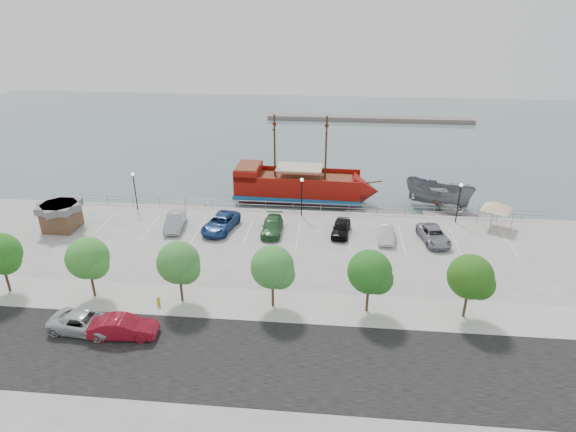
{
  "coord_description": "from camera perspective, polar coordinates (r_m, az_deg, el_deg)",
  "views": [
    {
      "loc": [
        3.0,
        -39.93,
        21.3
      ],
      "look_at": [
        -1.0,
        2.0,
        2.0
      ],
      "focal_mm": 30.0,
      "sensor_mm": 36.0,
      "label": 1
    }
  ],
  "objects": [
    {
      "name": "parked_car_f",
      "position": [
        47.04,
        11.49,
        -1.91
      ],
      "size": [
        1.64,
        4.23,
        1.37
      ],
      "primitive_type": "imported",
      "rotation": [
        0.0,
        0.0,
        -0.05
      ],
      "color": "silver",
      "rests_on": "land_slab"
    },
    {
      "name": "street",
      "position": [
        32.17,
        -1.33,
        -16.83
      ],
      "size": [
        100.0,
        8.0,
        0.04
      ],
      "primitive_type": "cube",
      "color": "black",
      "rests_on": "land_slab"
    },
    {
      "name": "tree_c",
      "position": [
        36.52,
        -12.67,
        -5.59
      ],
      "size": [
        3.3,
        3.2,
        5.0
      ],
      "color": "#473321",
      "rests_on": "sidewalk"
    },
    {
      "name": "seawall_railing",
      "position": [
        52.14,
        1.7,
        1.13
      ],
      "size": [
        50.0,
        0.06,
        1.0
      ],
      "color": "gray",
      "rests_on": "land_slab"
    },
    {
      "name": "far_shore",
      "position": [
        97.68,
        9.61,
        11.32
      ],
      "size": [
        40.0,
        3.0,
        0.8
      ],
      "primitive_type": "cube",
      "color": "#6E665D",
      "rests_on": "ground"
    },
    {
      "name": "lamp_post_left",
      "position": [
        54.17,
        -17.77,
        3.59
      ],
      "size": [
        0.36,
        0.36,
        4.28
      ],
      "color": "black",
      "rests_on": "land_slab"
    },
    {
      "name": "street_sedan",
      "position": [
        35.45,
        -18.92,
        -12.37
      ],
      "size": [
        4.69,
        1.96,
        1.51
      ],
      "primitive_type": "imported",
      "rotation": [
        0.0,
        0.0,
        1.65
      ],
      "color": "maroon",
      "rests_on": "street"
    },
    {
      "name": "lamp_post_mid",
      "position": [
        50.02,
        1.63,
        3.07
      ],
      "size": [
        0.36,
        0.36,
        4.28
      ],
      "color": "black",
      "rests_on": "land_slab"
    },
    {
      "name": "parked_car_d",
      "position": [
        47.35,
        -1.89,
        -1.22
      ],
      "size": [
        1.94,
        4.68,
        1.35
      ],
      "primitive_type": "imported",
      "rotation": [
        0.0,
        0.0,
        0.01
      ],
      "color": "#2B5D30",
      "rests_on": "land_slab"
    },
    {
      "name": "canopy_tent",
      "position": [
        52.04,
        23.6,
        1.53
      ],
      "size": [
        4.66,
        4.66,
        3.11
      ],
      "rotation": [
        0.0,
        0.0,
        0.3
      ],
      "color": "slate",
      "rests_on": "land_slab"
    },
    {
      "name": "tree_e",
      "position": [
        35.01,
        9.88,
        -6.74
      ],
      "size": [
        3.3,
        3.2,
        5.0
      ],
      "color": "#473321",
      "rests_on": "sidewalk"
    },
    {
      "name": "dock_east",
      "position": [
        55.65,
        19.5,
        -0.27
      ],
      "size": [
        7.53,
        2.65,
        0.42
      ],
      "primitive_type": "cube",
      "rotation": [
        0.0,
        0.0,
        -0.07
      ],
      "color": "gray",
      "rests_on": "ground"
    },
    {
      "name": "dock_mid",
      "position": [
        54.13,
        10.61,
        0.08
      ],
      "size": [
        7.35,
        2.82,
        0.41
      ],
      "primitive_type": "cube",
      "rotation": [
        0.0,
        0.0,
        0.11
      ],
      "color": "slate",
      "rests_on": "ground"
    },
    {
      "name": "pirate_ship",
      "position": [
        56.72,
        2.41,
        3.41
      ],
      "size": [
        17.17,
        5.32,
        10.76
      ],
      "rotation": [
        0.0,
        0.0,
        -0.04
      ],
      "color": "maroon",
      "rests_on": "ground"
    },
    {
      "name": "parked_car_c",
      "position": [
        48.3,
        -7.99,
        -0.83
      ],
      "size": [
        3.48,
        5.72,
        1.48
      ],
      "primitive_type": "imported",
      "rotation": [
        0.0,
        0.0,
        -0.2
      ],
      "color": "navy",
      "rests_on": "land_slab"
    },
    {
      "name": "parked_car_e",
      "position": [
        47.25,
        6.31,
        -1.41
      ],
      "size": [
        2.15,
        4.23,
        1.38
      ],
      "primitive_type": "imported",
      "rotation": [
        0.0,
        0.0,
        -0.13
      ],
      "color": "black",
      "rests_on": "land_slab"
    },
    {
      "name": "patrol_boat",
      "position": [
        57.51,
        17.39,
        2.28
      ],
      "size": [
        8.38,
        6.54,
        3.08
      ],
      "primitive_type": "imported",
      "rotation": [
        0.0,
        0.0,
        1.05
      ],
      "color": "slate",
      "rests_on": "ground"
    },
    {
      "name": "land_slab",
      "position": [
        29.1,
        -2.57,
        -24.22
      ],
      "size": [
        100.0,
        58.0,
        1.2
      ],
      "primitive_type": "cube",
      "color": "gray",
      "rests_on": "ground"
    },
    {
      "name": "tree_f",
      "position": [
        36.31,
        21.03,
        -6.94
      ],
      "size": [
        3.3,
        3.2,
        5.0
      ],
      "color": "#473321",
      "rests_on": "sidewalk"
    },
    {
      "name": "lamp_post_right",
      "position": [
        51.6,
        19.67,
        2.27
      ],
      "size": [
        0.36,
        0.36,
        4.28
      ],
      "color": "black",
      "rests_on": "land_slab"
    },
    {
      "name": "tree_a",
      "position": [
        42.82,
        -30.85,
        -4.02
      ],
      "size": [
        3.3,
        3.2,
        5.0
      ],
      "color": "#473321",
      "rests_on": "sidewalk"
    },
    {
      "name": "ground",
      "position": [
        45.84,
        1.01,
        -4.5
      ],
      "size": [
        160.0,
        160.0,
        0.0
      ],
      "primitive_type": "plane",
      "color": "#4E6164"
    },
    {
      "name": "parked_car_g",
      "position": [
        47.65,
        16.89,
        -2.2
      ],
      "size": [
        2.97,
        5.06,
        1.32
      ],
      "primitive_type": "imported",
      "rotation": [
        0.0,
        0.0,
        0.17
      ],
      "color": "gray",
      "rests_on": "land_slab"
    },
    {
      "name": "street_van",
      "position": [
        36.93,
        -22.91,
        -11.55
      ],
      "size": [
        5.19,
        2.74,
        1.39
      ],
      "primitive_type": "imported",
      "rotation": [
        0.0,
        0.0,
        1.48
      ],
      "color": "#B2B7BA",
      "rests_on": "street"
    },
    {
      "name": "sidewalk",
      "position": [
        36.85,
        -0.23,
        -10.66
      ],
      "size": [
        100.0,
        4.0,
        0.05
      ],
      "primitive_type": "cube",
      "color": "#ABAAA6",
      "rests_on": "land_slab"
    },
    {
      "name": "dock_west",
      "position": [
        56.67,
        -13.08,
        0.97
      ],
      "size": [
        6.52,
        2.14,
        0.37
      ],
      "primitive_type": "cube",
      "rotation": [
        0.0,
        0.0,
        0.05
      ],
      "color": "gray",
      "rests_on": "ground"
    },
    {
      "name": "speedboat",
      "position": [
        58.03,
        18.53,
        1.55
      ],
      "size": [
        6.47,
        8.49,
        1.64
      ],
      "primitive_type": "imported",
      "rotation": [
        0.0,
        0.0,
        0.11
      ],
      "color": "silver",
      "rests_on": "ground"
    },
    {
      "name": "shed",
      "position": [
        52.84,
        -25.31,
        0.06
      ],
      "size": [
        3.34,
        3.34,
        2.73
      ],
      "rotation": [
        0.0,
        0.0,
        -0.01
      ],
      "color": "brown",
      "rests_on": "land_slab"
    },
    {
      "name": "tree_b",
      "position": [
        39.17,
        -22.5,
        -4.8
      ],
      "size": [
        3.3,
        3.2,
        5.0
      ],
      "color": "#473321",
      "rests_on": "sidewalk"
    },
    {
      "name": "fire_hydrant",
      "position": [
        37.99,
        -15.1,
        -9.72
      ],
      "size": [
        0.26,
        0.26,
        0.75
      ],
      "rotation": [
        0.0,
        0.0,
        0.02
      ],
      "color": "orange",
      "rests_on": "sidewalk"
    },
    {
      "name": "parked_car_b",
      "position": [
        49.52,
        -13.24,
        -0.6
      ],
      "size": [
        2.13,
        4.7,
        1.5
      ],
      "primitive_type": "imported",
      "rotation": [
        0.0,
        0.0,
        0.12
      ],
      "color": "#979EA7",
      "rests_on": "land_slab"
    },
    {
      "name": "tree_d",
      "position": [
        35.08,
        -1.64,
        -6.27
      ],
      "size": [
        3.3,
        3.2,
        5.0
      ],
      "color": "#473321",
      "rests_on": "sidewalk"
    }
  ]
}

